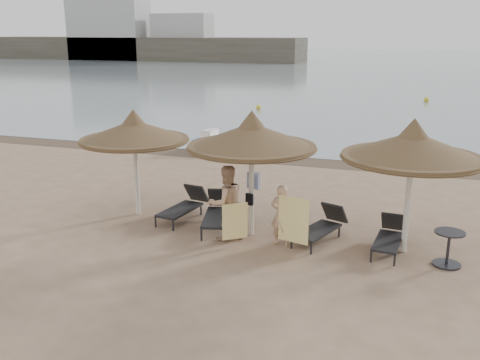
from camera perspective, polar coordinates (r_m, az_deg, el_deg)
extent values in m
plane|color=#9E7E63|center=(13.22, -0.58, -7.27)|extent=(160.00, 160.00, 0.00)
cube|color=slate|center=(91.75, 16.21, 11.83)|extent=(200.00, 140.00, 0.03)
cube|color=brown|center=(21.90, 7.42, 1.93)|extent=(200.00, 1.60, 0.01)
cube|color=#555144|center=(102.08, -10.61, 13.62)|extent=(60.00, 10.00, 4.00)
cube|color=#A8A7A5|center=(102.82, -13.82, 15.69)|extent=(14.00, 6.00, 12.00)
cube|color=#A8A7A5|center=(97.13, -6.14, 14.88)|extent=(10.00, 5.00, 8.00)
cylinder|color=silver|center=(15.54, -10.98, 0.33)|extent=(0.13, 0.13, 2.24)
cone|color=brown|center=(15.25, -11.24, 5.23)|extent=(3.09, 3.09, 0.59)
cone|color=brown|center=(15.19, -11.31, 6.53)|extent=(0.75, 0.75, 0.48)
cylinder|color=brown|center=(15.30, -11.19, 4.21)|extent=(3.03, 3.03, 0.11)
cylinder|color=silver|center=(13.71, 1.22, -1.14)|extent=(0.14, 0.14, 2.38)
cone|color=brown|center=(13.36, 1.26, 4.78)|extent=(3.29, 3.29, 0.62)
cone|color=brown|center=(13.30, 1.27, 6.37)|extent=(0.79, 0.79, 0.51)
cylinder|color=brown|center=(13.42, 1.25, 3.55)|extent=(3.22, 3.22, 0.11)
cylinder|color=silver|center=(13.23, 17.43, -2.52)|extent=(0.14, 0.14, 2.37)
cone|color=brown|center=(12.87, 17.94, 3.56)|extent=(3.28, 3.28, 0.62)
cone|color=brown|center=(12.81, 18.08, 5.19)|extent=(0.79, 0.79, 0.51)
cylinder|color=brown|center=(12.93, 17.83, 2.29)|extent=(3.21, 3.21, 0.11)
cylinder|color=#25252A|center=(14.69, -8.99, -4.48)|extent=(0.05, 0.05, 0.28)
cylinder|color=#25252A|center=(14.37, -7.15, -4.86)|extent=(0.05, 0.05, 0.28)
cylinder|color=#25252A|center=(15.79, -5.95, -2.93)|extent=(0.05, 0.05, 0.28)
cylinder|color=#25252A|center=(15.49, -4.18, -3.25)|extent=(0.05, 0.05, 0.28)
cube|color=black|center=(15.06, -6.43, -3.17)|extent=(0.86, 1.61, 0.06)
cube|color=black|center=(15.70, -4.65, -1.40)|extent=(0.69, 0.52, 0.58)
cylinder|color=#25252A|center=(13.63, -4.14, -5.89)|extent=(0.05, 0.05, 0.31)
cylinder|color=#25252A|center=(13.56, -1.55, -5.97)|extent=(0.05, 0.05, 0.31)
cylinder|color=#25252A|center=(15.06, -3.33, -3.75)|extent=(0.05, 0.05, 0.31)
cylinder|color=#25252A|center=(14.99, -0.99, -3.81)|extent=(0.05, 0.05, 0.31)
cube|color=black|center=(14.29, -2.47, -4.03)|extent=(1.07, 1.76, 0.07)
cube|color=black|center=(15.12, -2.08, -1.86)|extent=(0.77, 0.62, 0.62)
cylinder|color=#25252A|center=(13.20, 5.51, -6.73)|extent=(0.05, 0.05, 0.28)
cylinder|color=#25252A|center=(12.94, 7.60, -7.28)|extent=(0.05, 0.05, 0.28)
cylinder|color=#25252A|center=(14.32, 8.55, -5.01)|extent=(0.05, 0.05, 0.28)
cylinder|color=#25252A|center=(14.07, 10.52, -5.48)|extent=(0.05, 0.05, 0.28)
cube|color=black|center=(13.60, 8.23, -5.36)|extent=(1.09, 1.61, 0.06)
cube|color=black|center=(14.25, 10.05, -3.45)|extent=(0.72, 0.60, 0.56)
cylinder|color=#25252A|center=(12.77, 13.79, -7.97)|extent=(0.05, 0.05, 0.26)
cylinder|color=#25252A|center=(12.70, 16.16, -8.27)|extent=(0.05, 0.05, 0.26)
cylinder|color=#25252A|center=(13.98, 14.74, -5.93)|extent=(0.05, 0.05, 0.26)
cylinder|color=#25252A|center=(13.92, 16.90, -6.19)|extent=(0.05, 0.05, 0.26)
cube|color=black|center=(13.32, 15.49, -6.33)|extent=(0.71, 1.46, 0.06)
cube|color=black|center=(14.01, 16.06, -4.28)|extent=(0.62, 0.45, 0.53)
cylinder|color=#25252A|center=(13.17, 21.15, -8.39)|extent=(0.63, 0.63, 0.04)
cylinder|color=#25252A|center=(13.02, 21.32, -6.85)|extent=(0.07, 0.07, 0.76)
cylinder|color=#25252A|center=(12.88, 21.49, -5.22)|extent=(0.67, 0.67, 0.03)
imported|color=tan|center=(13.41, -1.47, -1.82)|extent=(1.22, 1.19, 2.25)
imported|color=tan|center=(13.12, 4.47, -3.26)|extent=(0.89, 0.63, 1.81)
cube|color=yellow|center=(13.14, -0.54, -4.43)|extent=(0.53, 0.42, 0.92)
cube|color=yellow|center=(12.85, 5.71, -4.27)|extent=(0.79, 0.23, 1.14)
cube|color=silver|center=(13.81, 1.45, -0.05)|extent=(0.36, 0.19, 0.43)
cube|color=black|center=(13.62, 1.02, -2.07)|extent=(0.22, 0.14, 0.30)
cube|color=#1C52A4|center=(23.77, -2.43, 3.73)|extent=(2.11, 1.42, 0.49)
cube|color=white|center=(23.71, -2.44, 4.46)|extent=(1.38, 1.15, 0.22)
cube|color=white|center=(23.84, -3.21, 5.02)|extent=(0.55, 0.86, 0.31)
sphere|color=gold|center=(36.34, 1.99, 7.76)|extent=(0.35, 0.35, 0.35)
sphere|color=gold|center=(42.70, 19.27, 8.12)|extent=(0.39, 0.39, 0.39)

